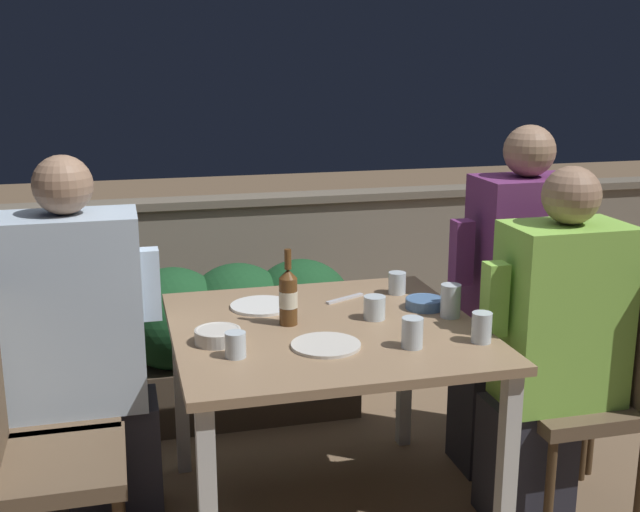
# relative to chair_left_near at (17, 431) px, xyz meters

# --- Properties ---
(parapet_wall) EXTENTS (9.00, 0.18, 0.86)m
(parapet_wall) POSITION_rel_chair_left_near_xyz_m (0.96, 1.83, -0.10)
(parapet_wall) COLOR gray
(parapet_wall) RESTS_ON ground_plane
(dining_table) EXTENTS (1.01, 0.99, 0.71)m
(dining_table) POSITION_rel_chair_left_near_xyz_m (0.96, 0.18, 0.09)
(dining_table) COLOR #937556
(dining_table) RESTS_ON ground_plane
(planter_hedge) EXTENTS (1.03, 0.47, 0.70)m
(planter_hedge) POSITION_rel_chair_left_near_xyz_m (0.80, 1.07, -0.15)
(planter_hedge) COLOR brown
(planter_hedge) RESTS_ON ground_plane
(chair_left_near) EXTENTS (0.41, 0.40, 0.91)m
(chair_left_near) POSITION_rel_chair_left_near_xyz_m (0.00, 0.00, 0.00)
(chair_left_near) COLOR brown
(chair_left_near) RESTS_ON ground_plane
(chair_left_far) EXTENTS (0.41, 0.40, 0.91)m
(chair_left_far) POSITION_rel_chair_left_near_xyz_m (-0.01, 0.37, 0.00)
(chair_left_far) COLOR brown
(chair_left_far) RESTS_ON ground_plane
(person_blue_shirt) EXTENTS (0.51, 0.26, 1.28)m
(person_blue_shirt) POSITION_rel_chair_left_near_xyz_m (0.19, 0.37, 0.10)
(person_blue_shirt) COLOR #282833
(person_blue_shirt) RESTS_ON ground_plane
(chair_right_near) EXTENTS (0.41, 0.40, 0.91)m
(chair_right_near) POSITION_rel_chair_left_near_xyz_m (1.90, 0.01, 0.00)
(chair_right_near) COLOR brown
(chair_right_near) RESTS_ON ground_plane
(person_green_blouse) EXTENTS (0.48, 0.26, 1.24)m
(person_green_blouse) POSITION_rel_chair_left_near_xyz_m (1.70, 0.01, 0.09)
(person_green_blouse) COLOR #282833
(person_green_blouse) RESTS_ON ground_plane
(chair_right_far) EXTENTS (0.41, 0.40, 0.91)m
(chair_right_far) POSITION_rel_chair_left_near_xyz_m (1.95, 0.38, 0.00)
(chair_right_far) COLOR brown
(chair_right_far) RESTS_ON ground_plane
(person_purple_stripe) EXTENTS (0.47, 0.26, 1.33)m
(person_purple_stripe) POSITION_rel_chair_left_near_xyz_m (1.75, 0.38, 0.14)
(person_purple_stripe) COLOR #282833
(person_purple_stripe) RESTS_ON ground_plane
(beer_bottle) EXTENTS (0.06, 0.06, 0.26)m
(beer_bottle) POSITION_rel_chair_left_near_xyz_m (0.85, 0.23, 0.27)
(beer_bottle) COLOR brown
(beer_bottle) RESTS_ON dining_table
(plate_0) EXTENTS (0.22, 0.22, 0.01)m
(plate_0) POSITION_rel_chair_left_near_xyz_m (0.92, -0.01, 0.18)
(plate_0) COLOR silver
(plate_0) RESTS_ON dining_table
(plate_1) EXTENTS (0.23, 0.23, 0.01)m
(plate_1) POSITION_rel_chair_left_near_xyz_m (0.80, 0.43, 0.18)
(plate_1) COLOR white
(plate_1) RESTS_ON dining_table
(bowl_0) EXTENTS (0.14, 0.14, 0.05)m
(bowl_0) POSITION_rel_chair_left_near_xyz_m (0.60, 0.11, 0.20)
(bowl_0) COLOR beige
(bowl_0) RESTS_ON dining_table
(bowl_1) EXTENTS (0.14, 0.14, 0.04)m
(bowl_1) POSITION_rel_chair_left_near_xyz_m (1.35, 0.27, 0.20)
(bowl_1) COLOR #4C709E
(bowl_1) RESTS_ON dining_table
(glass_cup_0) EXTENTS (0.07, 0.07, 0.10)m
(glass_cup_0) POSITION_rel_chair_left_near_xyz_m (1.17, -0.08, 0.22)
(glass_cup_0) COLOR silver
(glass_cup_0) RESTS_ON dining_table
(glass_cup_1) EXTENTS (0.07, 0.07, 0.08)m
(glass_cup_1) POSITION_rel_chair_left_near_xyz_m (1.14, 0.21, 0.21)
(glass_cup_1) COLOR silver
(glass_cup_1) RESTS_ON dining_table
(glass_cup_2) EXTENTS (0.07, 0.07, 0.11)m
(glass_cup_2) POSITION_rel_chair_left_near_xyz_m (1.40, 0.16, 0.23)
(glass_cup_2) COLOR silver
(glass_cup_2) RESTS_ON dining_table
(glass_cup_3) EXTENTS (0.06, 0.06, 0.10)m
(glass_cup_3) POSITION_rel_chair_left_near_xyz_m (1.40, -0.09, 0.22)
(glass_cup_3) COLOR silver
(glass_cup_3) RESTS_ON dining_table
(glass_cup_4) EXTENTS (0.07, 0.07, 0.08)m
(glass_cup_4) POSITION_rel_chair_left_near_xyz_m (1.32, 0.47, 0.22)
(glass_cup_4) COLOR silver
(glass_cup_4) RESTS_ON dining_table
(glass_cup_5) EXTENTS (0.06, 0.06, 0.08)m
(glass_cup_5) POSITION_rel_chair_left_near_xyz_m (0.63, -0.03, 0.21)
(glass_cup_5) COLOR silver
(glass_cup_5) RESTS_ON dining_table
(fork_0) EXTENTS (0.16, 0.09, 0.01)m
(fork_0) POSITION_rel_chair_left_near_xyz_m (1.11, 0.44, 0.18)
(fork_0) COLOR silver
(fork_0) RESTS_ON dining_table
(potted_plant) EXTENTS (0.32, 0.32, 0.70)m
(potted_plant) POSITION_rel_chair_left_near_xyz_m (-0.18, 1.13, -0.10)
(potted_plant) COLOR #9E5638
(potted_plant) RESTS_ON ground_plane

